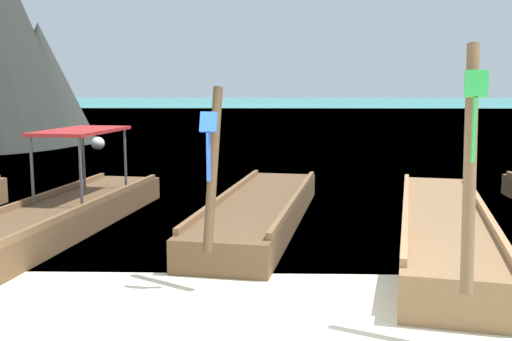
% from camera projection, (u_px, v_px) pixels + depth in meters
% --- Properties ---
extents(ground, '(120.00, 120.00, 0.00)m').
position_uv_depth(ground, '(246.00, 327.00, 6.05)').
color(ground, beige).
extents(sea_water, '(120.00, 120.00, 0.00)m').
position_uv_depth(sea_water, '(270.00, 108.00, 67.15)').
color(sea_water, teal).
rests_on(sea_water, ground).
extents(longtail_boat_pink_ribbon, '(2.16, 6.89, 2.64)m').
position_uv_depth(longtail_boat_pink_ribbon, '(63.00, 213.00, 10.07)').
color(longtail_boat_pink_ribbon, brown).
rests_on(longtail_boat_pink_ribbon, ground).
extents(longtail_boat_blue_ribbon, '(2.33, 6.66, 2.45)m').
position_uv_depth(longtail_boat_blue_ribbon, '(261.00, 211.00, 10.50)').
color(longtail_boat_blue_ribbon, brown).
rests_on(longtail_boat_blue_ribbon, ground).
extents(longtail_boat_green_ribbon, '(2.73, 7.21, 2.87)m').
position_uv_depth(longtail_boat_green_ribbon, '(443.00, 227.00, 9.13)').
color(longtail_boat_green_ribbon, olive).
rests_on(longtail_boat_green_ribbon, ground).
extents(mooring_buoy_near, '(0.51, 0.51, 0.51)m').
position_uv_depth(mooring_buoy_near, '(98.00, 143.00, 22.67)').
color(mooring_buoy_near, white).
rests_on(mooring_buoy_near, sea_water).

